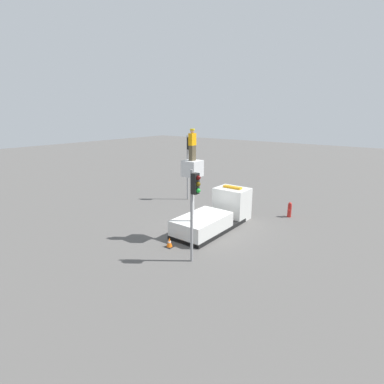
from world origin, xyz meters
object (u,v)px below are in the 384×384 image
Objects in this scene: worker at (192,145)px; traffic_light_across at (189,155)px; traffic_cone_rear at (169,243)px; traffic_light_pole at (194,198)px; bucket_truck at (215,215)px; fire_hydrant at (290,210)px.

worker is 0.32× the size of traffic_light_across.
traffic_light_across reaches higher than traffic_cone_rear.
worker is 3.63m from traffic_light_pole.
bucket_truck is 1.35× the size of traffic_light_pole.
bucket_truck reaches higher than fire_hydrant.
worker is 8.65m from traffic_light_across.
traffic_light_pole is at bearing -104.11° from traffic_cone_rear.
traffic_light_pole is 4.27× the size of fire_hydrant.
worker is at bearing 39.27° from traffic_light_pole.
bucket_truck is at bearing 21.06° from traffic_light_pole.
traffic_light_pole is 3.81m from traffic_cone_rear.
bucket_truck is 5.58m from traffic_light_pole.
traffic_light_pole is at bearing 171.91° from fire_hydrant.
worker is at bearing -12.16° from traffic_cone_rear.
fire_hydrant reaches higher than traffic_cone_rear.
bucket_truck is at bearing 147.50° from fire_hydrant.
traffic_light_pole is 0.86× the size of traffic_light_across.
traffic_light_across is at bearing 39.50° from traffic_light_pole.
bucket_truck is at bearing -4.94° from traffic_cone_rear.
traffic_cone_rear is at bearing 175.06° from bucket_truck.
traffic_light_across is (8.73, 7.20, 0.54)m from traffic_light_pole.
traffic_cone_rear is (-1.65, 0.36, -5.36)m from worker.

